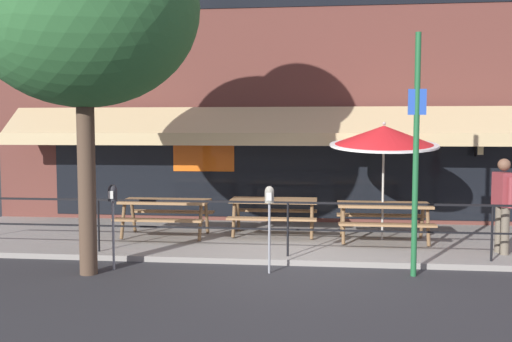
{
  "coord_description": "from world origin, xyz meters",
  "views": [
    {
      "loc": [
        0.54,
        -9.59,
        2.36
      ],
      "look_at": [
        -0.71,
        1.6,
        1.5
      ],
      "focal_mm": 40.0,
      "sensor_mm": 36.0,
      "label": 1
    }
  ],
  "objects": [
    {
      "name": "ground_plane",
      "position": [
        0.0,
        0.0,
        0.0
      ],
      "size": [
        120.0,
        120.0,
        0.0
      ],
      "primitive_type": "plane",
      "color": "#2D2D30"
    },
    {
      "name": "patio_deck",
      "position": [
        0.0,
        2.0,
        0.05
      ],
      "size": [
        15.0,
        4.0,
        0.1
      ],
      "primitive_type": "cube",
      "color": "gray",
      "rests_on": "ground"
    },
    {
      "name": "restaurant_building",
      "position": [
        0.0,
        4.23,
        4.15
      ],
      "size": [
        15.0,
        1.6,
        8.37
      ],
      "color": "brown",
      "rests_on": "ground"
    },
    {
      "name": "patio_railing",
      "position": [
        0.0,
        0.3,
        0.8
      ],
      "size": [
        13.84,
        0.04,
        0.97
      ],
      "color": "black",
      "rests_on": "patio_deck"
    },
    {
      "name": "picnic_table_left",
      "position": [
        -2.62,
        1.81,
        0.71
      ],
      "size": [
        1.8,
        1.42,
        0.76
      ],
      "color": "#997047",
      "rests_on": "patio_deck"
    },
    {
      "name": "picnic_table_centre",
      "position": [
        -0.4,
        2.21,
        0.71
      ],
      "size": [
        1.8,
        1.42,
        0.76
      ],
      "color": "#997047",
      "rests_on": "patio_deck"
    },
    {
      "name": "picnic_table_right",
      "position": [
        1.81,
        1.77,
        0.71
      ],
      "size": [
        1.8,
        1.42,
        0.76
      ],
      "color": "#997047",
      "rests_on": "patio_deck"
    },
    {
      "name": "patio_umbrella_right",
      "position": [
        1.81,
        1.98,
        2.18
      ],
      "size": [
        2.14,
        2.14,
        2.4
      ],
      "color": "#B7B2A8",
      "rests_on": "patio_deck"
    },
    {
      "name": "pedestrian_walking",
      "position": [
        3.81,
        0.95,
        1.06
      ],
      "size": [
        0.31,
        0.61,
        1.71
      ],
      "color": "#665B4C",
      "rests_on": "patio_deck"
    },
    {
      "name": "parking_meter_near",
      "position": [
        -2.85,
        -0.57,
        1.15
      ],
      "size": [
        0.15,
        0.16,
        1.42
      ],
      "color": "gray",
      "rests_on": "ground"
    },
    {
      "name": "parking_meter_far",
      "position": [
        -0.25,
        -0.53,
        1.15
      ],
      "size": [
        0.15,
        0.16,
        1.42
      ],
      "color": "gray",
      "rests_on": "ground"
    },
    {
      "name": "street_sign_pole",
      "position": [
        2.04,
        -0.45,
        1.97
      ],
      "size": [
        0.28,
        0.09,
        3.83
      ],
      "color": "#1E6033",
      "rests_on": "ground"
    }
  ]
}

